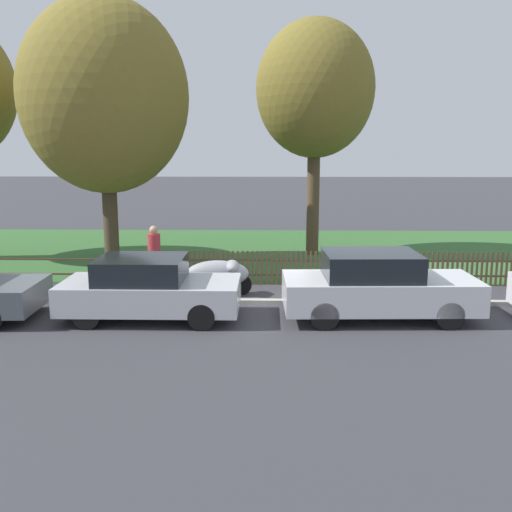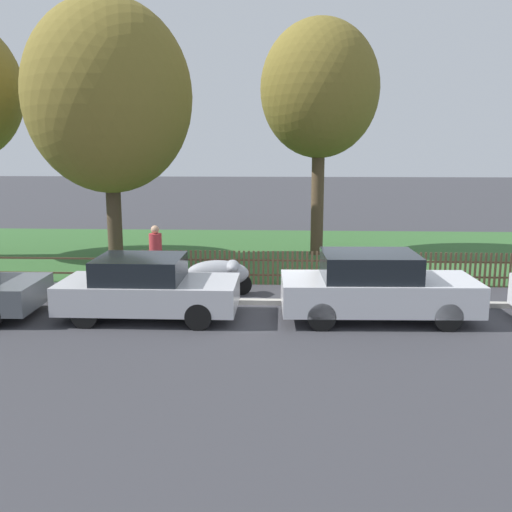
{
  "view_description": "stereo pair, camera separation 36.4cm",
  "coord_description": "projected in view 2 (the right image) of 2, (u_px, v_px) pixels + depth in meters",
  "views": [
    {
      "loc": [
        -1.8,
        -13.66,
        3.89
      ],
      "look_at": [
        -2.13,
        0.75,
        1.1
      ],
      "focal_mm": 40.0,
      "sensor_mm": 36.0,
      "label": 1
    },
    {
      "loc": [
        -1.43,
        -13.64,
        3.89
      ],
      "look_at": [
        -2.13,
        0.75,
        1.1
      ],
      "focal_mm": 40.0,
      "sensor_mm": 36.0,
      "label": 2
    }
  ],
  "objects": [
    {
      "name": "ground_plane",
      "position": [
        341.0,
        306.0,
        14.05
      ],
      "size": [
        120.0,
        120.0,
        0.0
      ],
      "primitive_type": "plane",
      "color": "#38383D"
    },
    {
      "name": "kerb_stone",
      "position": [
        341.0,
        303.0,
        14.14
      ],
      "size": [
        41.06,
        0.2,
        0.12
      ],
      "primitive_type": "cube",
      "color": "#B2ADA3",
      "rests_on": "ground"
    },
    {
      "name": "grass_strip",
      "position": [
        321.0,
        251.0,
        21.34
      ],
      "size": [
        41.06,
        10.57,
        0.01
      ],
      "primitive_type": "cube",
      "color": "#33602D",
      "rests_on": "ground"
    },
    {
      "name": "park_fence",
      "position": [
        334.0,
        268.0,
        16.07
      ],
      "size": [
        41.06,
        0.05,
        0.98
      ],
      "color": "brown",
      "rests_on": "ground"
    },
    {
      "name": "parked_car_navy_estate",
      "position": [
        147.0,
        288.0,
        12.98
      ],
      "size": [
        4.01,
        1.8,
        1.43
      ],
      "rotation": [
        0.0,
        0.0,
        -0.0
      ],
      "color": "#BCBCC1",
      "rests_on": "ground"
    },
    {
      "name": "parked_car_red_compact",
      "position": [
        376.0,
        287.0,
        12.84
      ],
      "size": [
        4.39,
        1.93,
        1.54
      ],
      "rotation": [
        0.0,
        0.0,
        0.03
      ],
      "color": "silver",
      "rests_on": "ground"
    },
    {
      "name": "covered_motorcycle",
      "position": [
        219.0,
        274.0,
        15.01
      ],
      "size": [
        1.8,
        0.76,
        0.94
      ],
      "rotation": [
        0.0,
        0.0,
        0.09
      ],
      "color": "black",
      "rests_on": "ground"
    },
    {
      "name": "tree_behind_motorcycle",
      "position": [
        109.0,
        97.0,
        17.53
      ],
      "size": [
        5.14,
        5.14,
        8.34
      ],
      "color": "#473828",
      "rests_on": "ground"
    },
    {
      "name": "tree_mid_park",
      "position": [
        320.0,
        90.0,
        19.71
      ],
      "size": [
        4.12,
        4.12,
        8.2
      ],
      "color": "brown",
      "rests_on": "ground"
    },
    {
      "name": "pedestrian_near_fence",
      "position": [
        156.0,
        252.0,
        15.83
      ],
      "size": [
        0.48,
        0.48,
        1.74
      ],
      "rotation": [
        0.0,
        0.0,
        5.75
      ],
      "color": "slate",
      "rests_on": "ground"
    }
  ]
}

